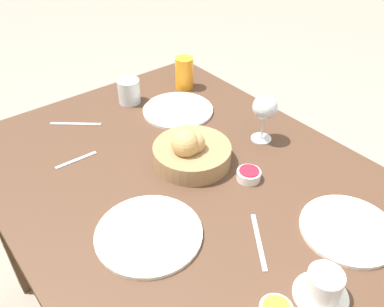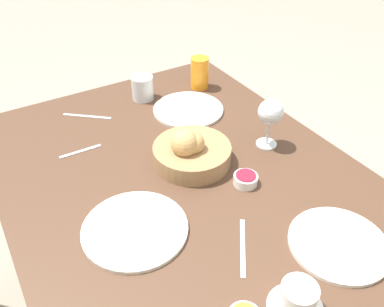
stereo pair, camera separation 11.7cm
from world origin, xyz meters
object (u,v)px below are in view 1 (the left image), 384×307
wine_glass (265,109)px  spoon_coffee (76,160)px  coffee_cup (323,287)px  knife_silver (76,124)px  bread_basket (191,151)px  jam_bowl_berry (249,175)px  fork_silver (259,241)px  plate_near_left (348,229)px  juice_glass (184,73)px  plate_near_right (178,110)px  water_tumbler (129,91)px  plate_far_center (149,234)px

wine_glass → spoon_coffee: size_ratio=1.22×
coffee_cup → knife_silver: (0.91, 0.11, -0.03)m
bread_basket → jam_bowl_berry: (-0.16, -0.08, -0.03)m
bread_basket → jam_bowl_berry: size_ratio=3.37×
jam_bowl_berry → spoon_coffee: (0.37, 0.34, -0.01)m
jam_bowl_berry → fork_silver: jam_bowl_berry is taller
plate_near_left → coffee_cup: size_ratio=2.03×
juice_glass → knife_silver: juice_glass is taller
plate_near_right → knife_silver: (0.15, 0.32, -0.00)m
bread_basket → plate_near_left: bread_basket is taller
bread_basket → jam_bowl_berry: bearing=-152.9°
plate_near_left → knife_silver: bearing=20.0°
plate_near_right → jam_bowl_berry: bearing=171.4°
water_tumbler → plate_near_left: bearing=-174.2°
plate_near_right → juice_glass: juice_glass is taller
plate_near_left → plate_near_right: 0.69m
spoon_coffee → plate_far_center: bearing=-178.8°
plate_near_right → spoon_coffee: size_ratio=1.91×
bread_basket → knife_silver: size_ratio=1.65×
knife_silver → fork_silver: bearing=-171.2°
juice_glass → bread_basket: bearing=144.9°
bread_basket → plate_far_center: (-0.16, 0.25, -0.04)m
water_tumbler → plate_far_center: bearing=152.5°
jam_bowl_berry → plate_near_right: bearing=-8.6°
wine_glass → plate_near_right: bearing=19.3°
plate_near_left → knife_silver: 0.89m
plate_near_left → knife_silver: size_ratio=1.69×
plate_far_center → knife_silver: size_ratio=1.87×
plate_near_left → water_tumbler: (0.85, 0.09, 0.04)m
fork_silver → knife_silver: bearing=8.8°
bread_basket → jam_bowl_berry: 0.18m
water_tumbler → spoon_coffee: (-0.20, 0.30, -0.04)m
plate_far_center → fork_silver: plate_far_center is taller
wine_glass → knife_silver: bearing=43.4°
wine_glass → fork_silver: (-0.29, 0.31, -0.11)m
jam_bowl_berry → spoon_coffee: bearing=42.1°
bread_basket → plate_near_right: 0.29m
water_tumbler → coffee_cup: (-0.92, 0.11, -0.01)m
coffee_cup → fork_silver: 0.18m
wine_glass → fork_silver: wine_glass is taller
juice_glass → coffee_cup: bearing=159.5°
plate_near_left → wine_glass: (0.40, -0.11, 0.11)m
water_tumbler → coffee_cup: water_tumbler is taller
plate_near_left → bread_basket: bearing=16.7°
plate_far_center → juice_glass: bearing=-44.0°
plate_far_center → spoon_coffee: (0.37, 0.01, -0.00)m
plate_near_right → knife_silver: plate_near_right is taller
plate_near_right → wine_glass: (-0.30, -0.10, 0.11)m
wine_glass → knife_silver: 0.62m
plate_near_left → plate_far_center: same height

